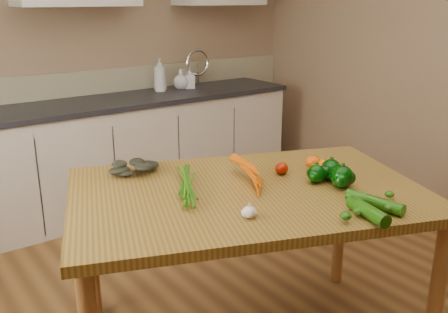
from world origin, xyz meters
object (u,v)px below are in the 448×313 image
(carrot_bunch, at_px, (230,177))
(pepper_b, at_px, (331,170))
(leafy_greens, at_px, (134,165))
(pepper_a, at_px, (316,174))
(soap_bottle_b, at_px, (190,78))
(pepper_c, at_px, (342,177))
(soap_bottle_c, at_px, (181,79))
(tomato_c, at_px, (324,166))
(tomato_b, at_px, (313,162))
(zucchini_a, at_px, (375,202))
(soap_bottle_a, at_px, (160,74))
(zucchini_b, at_px, (368,212))
(tomato_a, at_px, (282,168))
(table, at_px, (247,208))
(garlic_bulb, at_px, (249,212))

(carrot_bunch, height_order, pepper_b, pepper_b)
(leafy_greens, distance_m, pepper_a, 0.86)
(soap_bottle_b, relative_size, pepper_b, 1.84)
(pepper_a, relative_size, pepper_c, 0.83)
(soap_bottle_c, xyz_separation_m, leafy_greens, (-1.27, -1.64, -0.09))
(leafy_greens, bearing_deg, tomato_c, -33.53)
(tomato_b, xyz_separation_m, zucchini_a, (-0.15, -0.49, -0.01))
(soap_bottle_a, xyz_separation_m, pepper_a, (-0.42, -2.23, -0.16))
(soap_bottle_c, bearing_deg, soap_bottle_b, -61.32)
(tomato_b, relative_size, tomato_c, 1.07)
(tomato_b, distance_m, tomato_c, 0.07)
(soap_bottle_c, distance_m, pepper_a, 2.32)
(soap_bottle_b, relative_size, tomato_b, 2.32)
(zucchini_a, height_order, zucchini_b, zucchini_b)
(soap_bottle_a, relative_size, pepper_c, 2.78)
(tomato_c, bearing_deg, pepper_a, -151.02)
(soap_bottle_c, distance_m, tomato_a, 2.16)
(soap_bottle_a, xyz_separation_m, soap_bottle_c, (0.20, -0.01, -0.06))
(table, distance_m, tomato_b, 0.46)
(pepper_c, distance_m, zucchini_b, 0.33)
(soap_bottle_c, height_order, zucchini_b, soap_bottle_c)
(pepper_c, bearing_deg, table, 146.32)
(soap_bottle_b, bearing_deg, soap_bottle_a, 20.87)
(zucchini_a, bearing_deg, zucchini_b, -154.84)
(carrot_bunch, relative_size, tomato_b, 3.71)
(tomato_b, bearing_deg, tomato_a, 168.85)
(tomato_c, bearing_deg, garlic_bulb, -162.76)
(carrot_bunch, distance_m, pepper_a, 0.40)
(table, bearing_deg, leafy_greens, 146.75)
(soap_bottle_c, xyz_separation_m, garlic_bulb, (-1.13, -2.35, -0.12))
(soap_bottle_a, distance_m, tomato_c, 2.19)
(soap_bottle_a, relative_size, tomato_b, 3.63)
(soap_bottle_a, relative_size, soap_bottle_b, 1.56)
(leafy_greens, relative_size, pepper_a, 2.64)
(soap_bottle_b, xyz_separation_m, zucchini_a, (-0.73, -2.56, -0.13))
(tomato_a, relative_size, tomato_b, 0.83)
(zucchini_a, xyz_separation_m, zucchini_b, (-0.10, -0.05, 0.00))
(soap_bottle_c, relative_size, pepper_b, 1.71)
(pepper_c, bearing_deg, zucchini_b, -121.24)
(soap_bottle_c, bearing_deg, carrot_bunch, -164.49)
(pepper_c, bearing_deg, pepper_b, 69.47)
(soap_bottle_a, bearing_deg, zucchini_a, -86.59)
(pepper_b, bearing_deg, table, 160.89)
(table, xyz_separation_m, soap_bottle_c, (0.94, 2.11, 0.24))
(soap_bottle_b, relative_size, pepper_a, 2.15)
(zucchini_b, bearing_deg, tomato_c, 61.20)
(table, distance_m, tomato_c, 0.46)
(table, relative_size, soap_bottle_c, 10.79)
(pepper_b, relative_size, tomato_c, 1.35)
(table, bearing_deg, pepper_b, 2.16)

